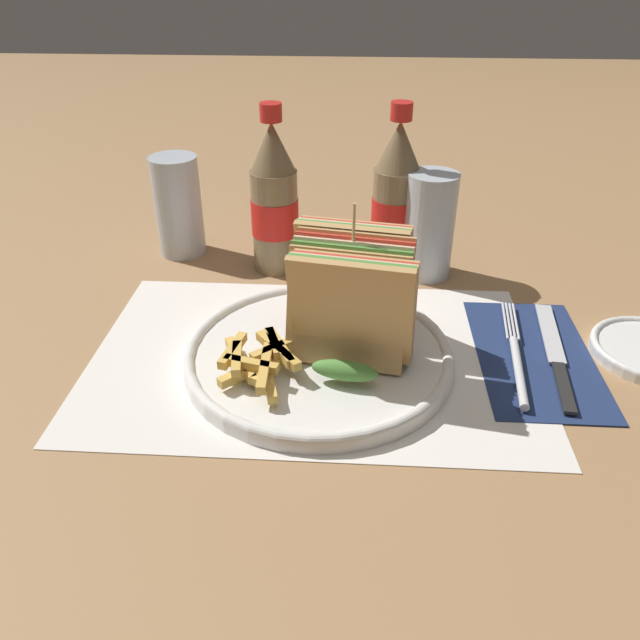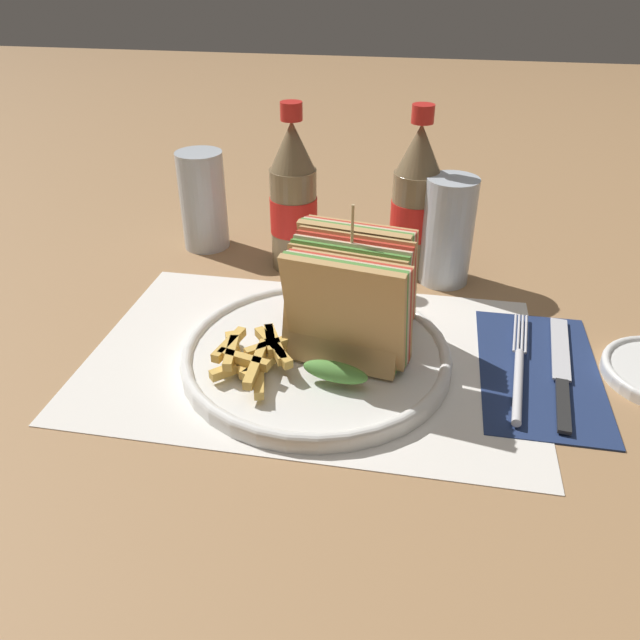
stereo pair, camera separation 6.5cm
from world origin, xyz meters
TOP-DOWN VIEW (x-y plane):
  - ground_plane at (0.00, 0.00)m, footprint 4.00×4.00m
  - placemat at (-0.01, 0.03)m, footprint 0.47×0.31m
  - plate_main at (0.00, 0.02)m, footprint 0.28×0.28m
  - club_sandwich at (0.03, 0.04)m, footprint 0.13×0.18m
  - fries_pile at (-0.05, -0.02)m, footprint 0.09×0.11m
  - napkin at (0.23, 0.05)m, footprint 0.12×0.22m
  - fork at (0.21, 0.03)m, footprint 0.03×0.20m
  - knife at (0.25, 0.04)m, footprint 0.04×0.20m
  - coke_bottle_near at (-0.07, 0.24)m, footprint 0.06×0.06m
  - coke_bottle_far at (0.08, 0.26)m, footprint 0.06×0.06m
  - glass_near at (0.13, 0.23)m, footprint 0.06×0.06m
  - glass_far at (-0.21, 0.28)m, footprint 0.06×0.06m

SIDE VIEW (x-z plane):
  - ground_plane at x=0.00m, z-range 0.00..0.00m
  - placemat at x=-0.01m, z-range 0.00..0.00m
  - napkin at x=0.23m, z-range 0.00..0.00m
  - knife at x=0.25m, z-range 0.00..0.01m
  - fork at x=0.21m, z-range 0.00..0.01m
  - plate_main at x=0.00m, z-range 0.00..0.02m
  - fries_pile at x=-0.05m, z-range 0.02..0.04m
  - glass_far at x=-0.21m, z-range -0.01..0.13m
  - glass_near at x=0.13m, z-range 0.00..0.14m
  - club_sandwich at x=0.03m, z-range 0.00..0.15m
  - coke_bottle_near at x=-0.07m, z-range -0.02..0.20m
  - coke_bottle_far at x=0.08m, z-range -0.02..0.20m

